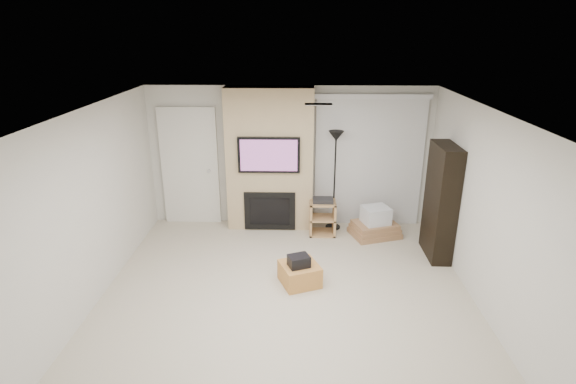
{
  "coord_description": "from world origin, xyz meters",
  "views": [
    {
      "loc": [
        0.15,
        -4.98,
        3.42
      ],
      "look_at": [
        0.0,
        1.2,
        1.15
      ],
      "focal_mm": 28.0,
      "sensor_mm": 36.0,
      "label": 1
    }
  ],
  "objects_px": {
    "floor_lamp": "(336,153)",
    "av_stand": "(323,215)",
    "ottoman": "(300,274)",
    "bookshelf": "(441,202)",
    "box_stack": "(375,225)"
  },
  "relations": [
    {
      "from": "floor_lamp",
      "to": "box_stack",
      "type": "xyz_separation_m",
      "value": [
        0.71,
        -0.3,
        -1.2
      ]
    },
    {
      "from": "floor_lamp",
      "to": "bookshelf",
      "type": "bearing_deg",
      "value": -32.35
    },
    {
      "from": "ottoman",
      "to": "box_stack",
      "type": "xyz_separation_m",
      "value": [
        1.31,
        1.6,
        0.05
      ]
    },
    {
      "from": "av_stand",
      "to": "bookshelf",
      "type": "bearing_deg",
      "value": -22.57
    },
    {
      "from": "ottoman",
      "to": "av_stand",
      "type": "bearing_deg",
      "value": 76.44
    },
    {
      "from": "av_stand",
      "to": "floor_lamp",
      "type": "bearing_deg",
      "value": 50.73
    },
    {
      "from": "ottoman",
      "to": "floor_lamp",
      "type": "relative_size",
      "value": 0.28
    },
    {
      "from": "av_stand",
      "to": "ottoman",
      "type": "bearing_deg",
      "value": -103.56
    },
    {
      "from": "ottoman",
      "to": "floor_lamp",
      "type": "bearing_deg",
      "value": 72.36
    },
    {
      "from": "ottoman",
      "to": "bookshelf",
      "type": "relative_size",
      "value": 0.28
    },
    {
      "from": "floor_lamp",
      "to": "av_stand",
      "type": "distance_m",
      "value": 1.11
    },
    {
      "from": "floor_lamp",
      "to": "av_stand",
      "type": "height_order",
      "value": "floor_lamp"
    },
    {
      "from": "ottoman",
      "to": "av_stand",
      "type": "relative_size",
      "value": 0.76
    },
    {
      "from": "ottoman",
      "to": "av_stand",
      "type": "distance_m",
      "value": 1.71
    },
    {
      "from": "box_stack",
      "to": "bookshelf",
      "type": "distance_m",
      "value": 1.3
    }
  ]
}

